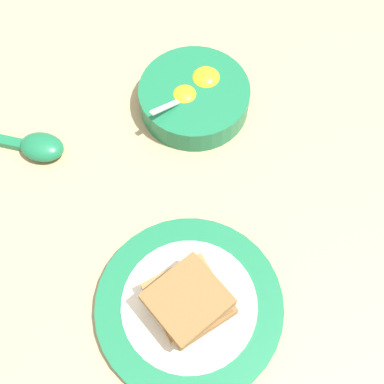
{
  "coord_description": "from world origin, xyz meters",
  "views": [
    {
      "loc": [
        0.11,
        0.22,
        0.65
      ],
      "look_at": [
        -0.04,
        -0.06,
        0.02
      ],
      "focal_mm": 50.0,
      "sensor_mm": 36.0,
      "label": 1
    }
  ],
  "objects_px": {
    "egg_bowl": "(194,97)",
    "toast_plate": "(189,306)",
    "toast_sandwich": "(189,301)",
    "soup_spoon": "(35,146)"
  },
  "relations": [
    {
      "from": "egg_bowl",
      "to": "toast_plate",
      "type": "xyz_separation_m",
      "value": [
        0.15,
        0.26,
        -0.01
      ]
    },
    {
      "from": "toast_sandwich",
      "to": "egg_bowl",
      "type": "bearing_deg",
      "value": -120.06
    },
    {
      "from": "egg_bowl",
      "to": "toast_plate",
      "type": "relative_size",
      "value": 0.7
    },
    {
      "from": "soup_spoon",
      "to": "toast_plate",
      "type": "bearing_deg",
      "value": 105.05
    },
    {
      "from": "toast_plate",
      "to": "toast_sandwich",
      "type": "height_order",
      "value": "toast_sandwich"
    },
    {
      "from": "egg_bowl",
      "to": "soup_spoon",
      "type": "height_order",
      "value": "egg_bowl"
    },
    {
      "from": "toast_plate",
      "to": "toast_sandwich",
      "type": "relative_size",
      "value": 2.36
    },
    {
      "from": "toast_plate",
      "to": "soup_spoon",
      "type": "height_order",
      "value": "soup_spoon"
    },
    {
      "from": "toast_plate",
      "to": "soup_spoon",
      "type": "relative_size",
      "value": 1.89
    },
    {
      "from": "toast_sandwich",
      "to": "toast_plate",
      "type": "bearing_deg",
      "value": -126.19
    }
  ]
}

